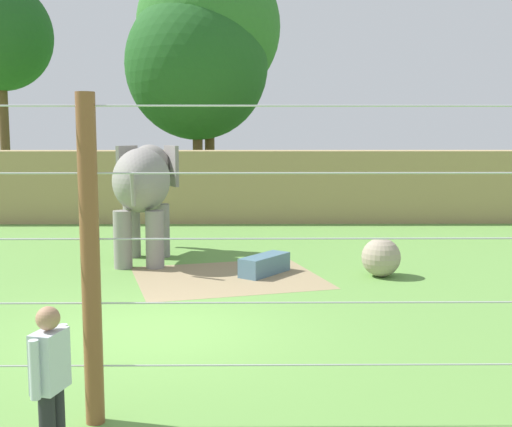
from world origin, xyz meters
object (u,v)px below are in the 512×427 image
(zookeeper, at_px, (51,385))
(feed_trough, at_px, (265,265))
(enrichment_ball, at_px, (381,257))
(elephant, at_px, (143,185))

(zookeeper, xyz_separation_m, feed_trough, (2.18, 8.83, -0.71))
(enrichment_ball, distance_m, zookeeper, 9.84)
(zookeeper, height_order, feed_trough, zookeeper)
(elephant, distance_m, zookeeper, 10.63)
(enrichment_ball, bearing_deg, feed_trough, 174.32)
(enrichment_ball, height_order, feed_trough, enrichment_ball)
(enrichment_ball, xyz_separation_m, feed_trough, (-2.63, 0.26, -0.22))
(enrichment_ball, bearing_deg, elephant, 160.68)
(elephant, height_order, feed_trough, elephant)
(elephant, xyz_separation_m, feed_trough, (3.04, -1.73, -1.72))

